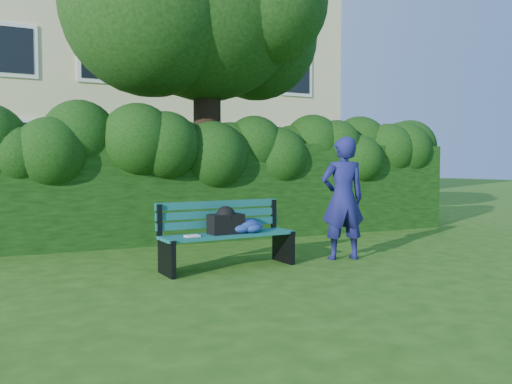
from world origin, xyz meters
name	(u,v)px	position (x,y,z in m)	size (l,w,h in m)	color
ground	(273,257)	(0.00, 0.00, 0.00)	(80.00, 80.00, 0.00)	#245012
apartment_building	(116,50)	(0.00, 13.99, 6.00)	(16.00, 8.08, 12.00)	#CFC78B
hedge	(221,191)	(0.00, 2.20, 0.90)	(10.00, 1.00, 1.80)	black
tree	(202,5)	(-0.02, 3.20, 4.64)	(5.49, 4.50, 6.70)	black
park_bench	(231,230)	(-0.86, -0.46, 0.50)	(1.88, 0.73, 0.89)	#10524E
man_reading	(343,198)	(0.86, -0.58, 0.89)	(0.65, 0.43, 1.79)	navy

